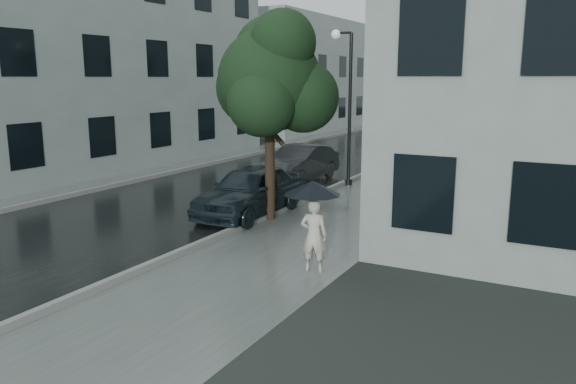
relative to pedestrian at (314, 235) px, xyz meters
The scene contains 14 objects.
ground 1.68m from the pedestrian, 161.18° to the right, with size 120.00×120.00×0.00m, color black.
sidewalk 11.60m from the pedestrian, 95.80° to the left, with size 3.50×60.00×0.01m, color slate.
kerb_near 11.92m from the pedestrian, 104.58° to the left, with size 0.15×60.00×0.15m, color slate.
asphalt_road 13.24m from the pedestrian, 119.42° to the left, with size 6.85×60.00×0.00m, color black.
kerb_far 15.26m from the pedestrian, 130.95° to the left, with size 0.15×60.00×0.15m, color slate.
sidewalk_far 15.89m from the pedestrian, 133.48° to the left, with size 1.70×60.00×0.01m, color #4C5451.
building_far_a 17.42m from the pedestrian, 153.68° to the left, with size 7.02×20.00×9.50m.
building_far_b 33.36m from the pedestrian, 117.23° to the left, with size 7.02×18.00×8.00m.
pedestrian is the anchor object (origin of this frame).
umbrella 0.96m from the pedestrian, 165.34° to the right, with size 1.43×1.43×0.96m.
street_tree 5.37m from the pedestrian, 130.40° to the left, with size 3.55×3.23×5.52m.
lamp_post 9.71m from the pedestrian, 108.67° to the left, with size 0.84×0.38×5.44m.
car_near 4.98m from the pedestrian, 136.57° to the left, with size 1.66×4.12×1.40m, color #19252B.
car_far 9.98m from the pedestrian, 118.36° to the left, with size 1.42×4.07×1.34m, color #242629.
Camera 1 is at (6.00, -9.21, 3.82)m, focal length 35.00 mm.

